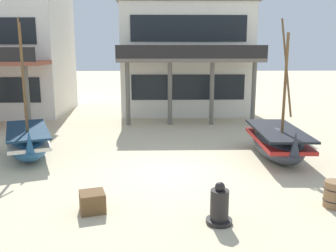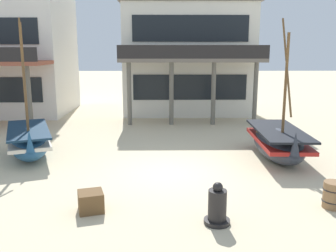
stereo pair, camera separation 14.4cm
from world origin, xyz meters
TOP-DOWN VIEW (x-y plane):
  - ground_plane at (0.00, 0.00)m, footprint 120.00×120.00m
  - fishing_boat_near_left at (-5.34, 2.11)m, footprint 2.75×4.20m
  - fishing_boat_centre_large at (4.15, 1.65)m, footprint 1.76×4.18m
  - capstan_winch at (1.09, -3.64)m, footprint 0.62×0.62m
  - wooden_barrel at (4.23, -2.80)m, footprint 0.56×0.56m
  - cargo_crate at (-2.03, -2.90)m, footprint 0.76×0.76m
  - harbor_building_main at (1.44, 12.52)m, footprint 8.30×7.44m

SIDE VIEW (x-z plane):
  - ground_plane at x=0.00m, z-range 0.00..0.00m
  - cargo_crate at x=-2.03m, z-range 0.00..0.51m
  - wooden_barrel at x=4.23m, z-range 0.00..0.70m
  - capstan_winch at x=1.09m, z-range -0.10..0.93m
  - fishing_boat_near_left at x=-5.34m, z-range -1.99..3.22m
  - fishing_boat_centre_large at x=4.15m, z-range -1.95..3.20m
  - harbor_building_main at x=1.44m, z-range 0.01..7.06m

